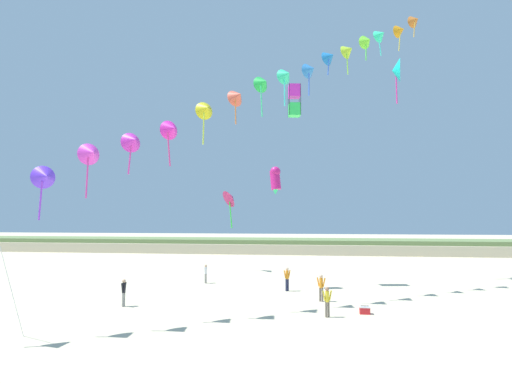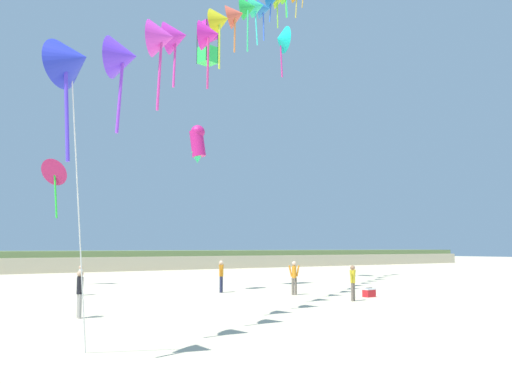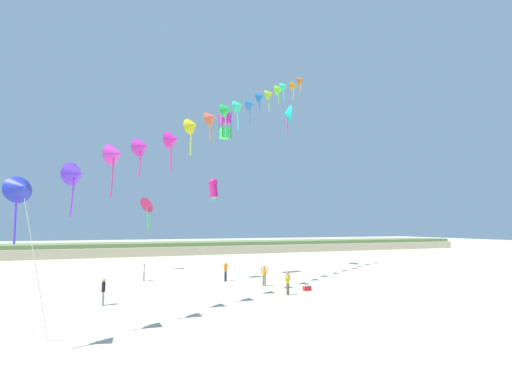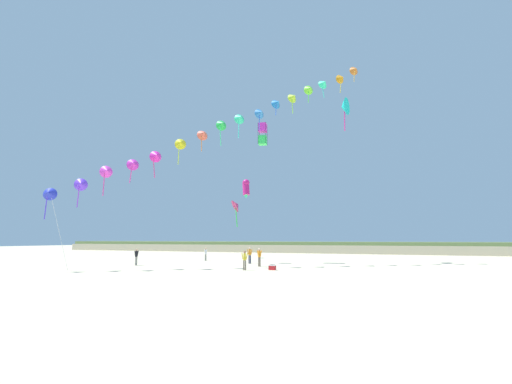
{
  "view_description": "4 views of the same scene",
  "coord_description": "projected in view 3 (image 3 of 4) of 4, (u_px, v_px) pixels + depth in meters",
  "views": [
    {
      "loc": [
        0.42,
        -16.22,
        5.44
      ],
      "look_at": [
        -2.79,
        8.39,
        7.05
      ],
      "focal_mm": 28.0,
      "sensor_mm": 36.0,
      "label": 1
    },
    {
      "loc": [
        -16.75,
        -12.05,
        2.47
      ],
      "look_at": [
        -0.83,
        11.01,
        5.35
      ],
      "focal_mm": 38.0,
      "sensor_mm": 36.0,
      "label": 2
    },
    {
      "loc": [
        -9.48,
        -16.59,
        4.93
      ],
      "look_at": [
        0.02,
        9.18,
        7.7
      ],
      "focal_mm": 24.0,
      "sensor_mm": 36.0,
      "label": 3
    },
    {
      "loc": [
        12.96,
        -20.94,
        2.61
      ],
      "look_at": [
        0.28,
        12.01,
        7.49
      ],
      "focal_mm": 24.0,
      "sensor_mm": 36.0,
      "label": 4
    }
  ],
  "objects": [
    {
      "name": "large_kite_low_lead",
      "position": [
        225.0,
        126.0,
        35.08
      ],
      "size": [
        1.11,
        1.11,
        2.63
      ],
      "color": "#32E259"
    },
    {
      "name": "kite_banner_string",
      "position": [
        233.0,
        109.0,
        28.51
      ],
      "size": [
        25.08,
        22.06,
        23.78
      ],
      "color": "#2733C4"
    },
    {
      "name": "beach_cooler",
      "position": [
        307.0,
        288.0,
        26.38
      ],
      "size": [
        0.58,
        0.41,
        0.46
      ],
      "color": "red",
      "rests_on": "ground"
    },
    {
      "name": "large_kite_high_solo",
      "position": [
        148.0,
        204.0,
        39.18
      ],
      "size": [
        2.32,
        2.38,
        4.11
      ],
      "color": "#BF2261"
    },
    {
      "name": "large_kite_mid_trail",
      "position": [
        213.0,
        189.0,
        32.42
      ],
      "size": [
        1.25,
        1.24,
        2.22
      ],
      "color": "#CC1F78"
    },
    {
      "name": "dune_ridge",
      "position": [
        184.0,
        248.0,
        62.47
      ],
      "size": [
        120.0,
        9.79,
        2.11
      ],
      "color": "beige",
      "rests_on": "ground"
    },
    {
      "name": "large_kite_outer_drift",
      "position": [
        287.0,
        114.0,
        42.82
      ],
      "size": [
        1.21,
        2.27,
        4.24
      ],
      "color": "#16DDCA"
    },
    {
      "name": "person_near_left",
      "position": [
        264.0,
        273.0,
        28.53
      ],
      "size": [
        0.6,
        0.31,
        1.75
      ],
      "color": "#726656",
      "rests_on": "ground"
    },
    {
      "name": "ground_plane",
      "position": [
        315.0,
        319.0,
        18.25
      ],
      "size": [
        240.0,
        240.0,
        0.0
      ],
      "primitive_type": "plane",
      "color": "beige"
    },
    {
      "name": "person_far_left",
      "position": [
        226.0,
        270.0,
        30.92
      ],
      "size": [
        0.53,
        0.45,
        1.75
      ],
      "color": "#282D4C",
      "rests_on": "ground"
    },
    {
      "name": "person_near_right",
      "position": [
        288.0,
        282.0,
        24.75
      ],
      "size": [
        0.56,
        0.28,
        1.64
      ],
      "color": "#726656",
      "rests_on": "ground"
    },
    {
      "name": "person_mid_center",
      "position": [
        144.0,
        271.0,
        31.02
      ],
      "size": [
        0.21,
        0.54,
        1.55
      ],
      "color": "gray",
      "rests_on": "ground"
    },
    {
      "name": "person_far_right",
      "position": [
        103.0,
        290.0,
        21.51
      ],
      "size": [
        0.23,
        0.58,
        1.66
      ],
      "color": "gray",
      "rests_on": "ground"
    }
  ]
}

